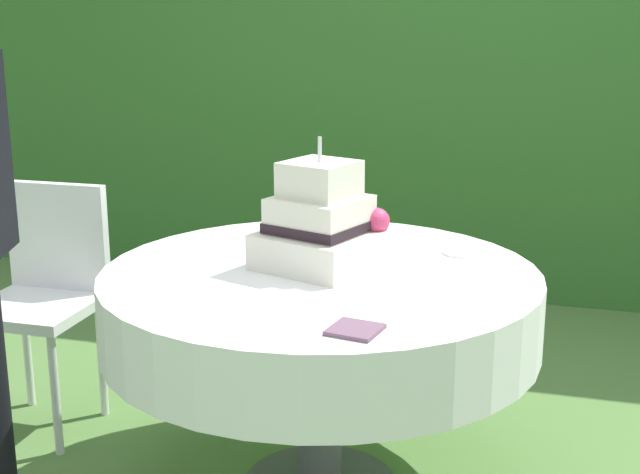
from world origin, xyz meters
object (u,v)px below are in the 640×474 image
Objects in this scene: cake_table at (320,308)px; garden_chair at (46,283)px; wedding_cake at (321,226)px; serving_plate_near at (460,252)px; napkin_stack at (355,330)px; serving_plate_far at (345,227)px; serving_plate_left at (271,235)px.

cake_table is 1.51× the size of garden_chair.
wedding_cake is at bearing 103.52° from cake_table.
serving_plate_near is 0.94× the size of napkin_stack.
wedding_cake is 1.14m from garden_chair.
garden_chair reaches higher than cake_table.
serving_plate_near is at bearing 4.23° from garden_chair.
cake_table is 11.11× the size of napkin_stack.
napkin_stack is (0.24, -0.52, -0.12)m from wedding_cake.
serving_plate_far is (-0.44, 0.22, 0.00)m from serving_plate_near.
napkin_stack is 0.14× the size of garden_chair.
cake_table is 3.24× the size of wedding_cake.
serving_plate_near is 1.50m from garden_chair.
serving_plate_near is at bearing -3.08° from serving_plate_left.
napkin_stack reaches higher than cake_table.
serving_plate_far reaches higher than cake_table.
serving_plate_left is (-0.27, 0.30, -0.12)m from wedding_cake.
serving_plate_far is 1.32× the size of serving_plate_left.
serving_plate_left is 0.96m from napkin_stack.
serving_plate_far is at bearing 96.07° from cake_table.
garden_chair is at bearing -162.30° from serving_plate_far.
serving_plate_far is 0.17× the size of garden_chair.
garden_chair is at bearing 172.12° from wedding_cake.
serving_plate_left and napkin_stack have the same top height.
serving_plate_near is at bearing 78.35° from napkin_stack.
cake_table is 11.76× the size of serving_plate_near.
serving_plate_far is (-0.06, 0.53, 0.12)m from cake_table.
napkin_stack is at bearing -64.73° from cake_table.
garden_chair is at bearing -175.77° from serving_plate_near.
napkin_stack is (0.22, -0.48, 0.12)m from cake_table.
serving_plate_far is at bearing 40.11° from serving_plate_left.
cake_table is at bearing -76.48° from wedding_cake.
serving_plate_left is at bearing 10.07° from garden_chair.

